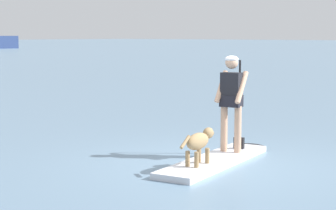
# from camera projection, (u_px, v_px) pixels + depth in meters

# --- Properties ---
(ground_plane) EXTENTS (400.00, 400.00, 0.00)m
(ground_plane) POSITION_uv_depth(u_px,v_px,m) (214.00, 164.00, 9.97)
(ground_plane) COLOR slate
(paddleboard) EXTENTS (3.26, 1.20, 0.10)m
(paddleboard) POSITION_uv_depth(u_px,v_px,m) (220.00, 159.00, 10.15)
(paddleboard) COLOR silver
(paddleboard) RESTS_ON ground_plane
(person_paddler) EXTENTS (0.65, 0.54, 1.65)m
(person_paddler) POSITION_uv_depth(u_px,v_px,m) (232.00, 97.00, 10.40)
(person_paddler) COLOR tan
(person_paddler) RESTS_ON paddleboard
(dog) EXTENTS (1.06, 0.32, 0.54)m
(dog) POSITION_uv_depth(u_px,v_px,m) (199.00, 142.00, 9.45)
(dog) COLOR #997A51
(dog) RESTS_ON paddleboard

